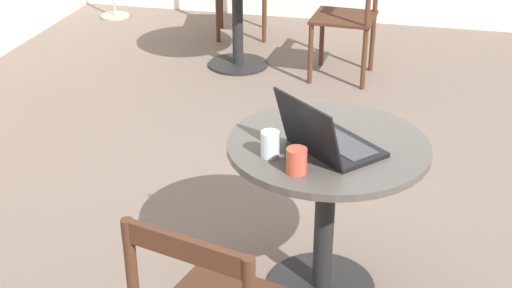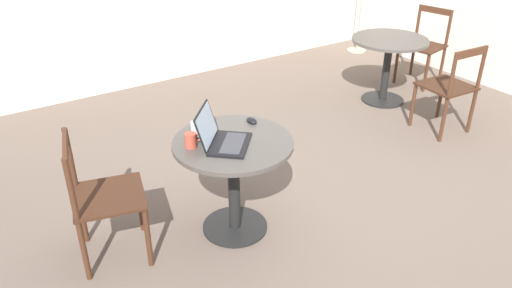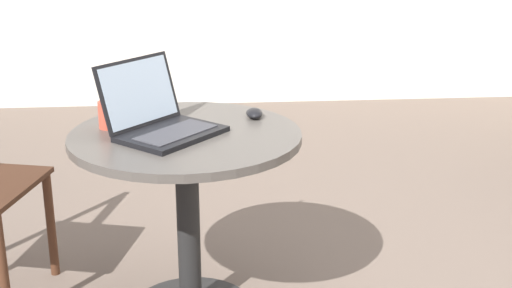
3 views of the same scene
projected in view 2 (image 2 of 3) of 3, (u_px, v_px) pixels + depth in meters
The scene contains 10 objects.
ground_plane at pixel (333, 211), 3.79m from camera, with size 16.00×16.00×0.00m, color #66564C.
cafe_table_near at pixel (233, 164), 3.36m from camera, with size 0.80×0.80×0.71m.
cafe_table_mid at pixel (388, 55), 5.36m from camera, with size 0.80×0.80×0.71m.
chair_near_left at pixel (102, 198), 3.15m from camera, with size 0.54×0.54×0.88m.
chair_mid_right at pixel (424, 46), 5.90m from camera, with size 0.52×0.52×0.88m.
chair_mid_front at pixel (450, 88), 4.75m from camera, with size 0.47×0.47×0.88m.
laptop at pixel (222, 138), 3.20m from camera, with size 0.45×0.45×0.25m.
mouse at pixel (252, 121), 3.50m from camera, with size 0.06×0.10×0.03m.
mug at pixel (191, 140), 3.18m from camera, with size 0.11×0.08×0.10m.
drinking_glass at pixel (196, 129), 3.31m from camera, with size 0.07×0.07×0.10m.
Camera 2 is at (-2.18, -2.25, 2.26)m, focal length 35.00 mm.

